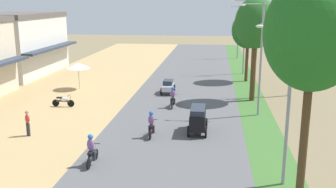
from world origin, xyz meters
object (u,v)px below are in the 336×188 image
at_px(pedestrian_on_shoulder, 28,122).
at_px(streetlamp_near, 290,93).
at_px(median_tree_third, 248,30).
at_px(car_van_black, 198,118).
at_px(median_tree_nearest, 313,34).
at_px(streetlamp_far, 245,32).
at_px(motorbike_ahead_fourth, 173,97).
at_px(motorbike_ahead_third, 152,124).
at_px(utility_pole_near, 292,45).
at_px(car_sedan_silver, 168,86).
at_px(streetlamp_farthest, 238,28).
at_px(vendor_umbrella, 78,66).
at_px(median_tree_second, 256,24).
at_px(streetlamp_mid, 261,52).
at_px(motorbike_ahead_second, 92,150).
at_px(parked_motorbike_third, 63,101).

xyz_separation_m(pedestrian_on_shoulder, streetlamp_near, (14.58, -4.80, 3.34)).
height_order(median_tree_third, car_van_black, median_tree_third).
relative_size(pedestrian_on_shoulder, median_tree_nearest, 0.18).
bearing_deg(median_tree_third, median_tree_nearest, -90.60).
relative_size(median_tree_nearest, streetlamp_far, 1.08).
relative_size(car_van_black, motorbike_ahead_fourth, 1.34).
relative_size(median_tree_third, streetlamp_near, 0.97).
relative_size(median_tree_third, motorbike_ahead_third, 3.95).
distance_m(pedestrian_on_shoulder, car_van_black, 10.55).
relative_size(utility_pole_near, car_sedan_silver, 3.82).
xyz_separation_m(pedestrian_on_shoulder, streetlamp_farthest, (14.58, 35.50, 3.44)).
relative_size(utility_pole_near, motorbike_ahead_fourth, 4.79).
bearing_deg(streetlamp_farthest, streetlamp_near, -90.00).
height_order(vendor_umbrella, car_sedan_silver, vendor_umbrella).
relative_size(vendor_umbrella, motorbike_ahead_fourth, 1.40).
distance_m(median_tree_second, utility_pole_near, 4.52).
bearing_deg(median_tree_nearest, median_tree_third, 89.40).
xyz_separation_m(vendor_umbrella, median_tree_third, (15.96, 5.71, 2.98)).
height_order(streetlamp_near, streetlamp_farthest, streetlamp_farthest).
bearing_deg(pedestrian_on_shoulder, vendor_umbrella, 95.87).
bearing_deg(median_tree_nearest, motorbike_ahead_third, 124.46).
bearing_deg(median_tree_third, streetlamp_mid, -90.16).
relative_size(streetlamp_near, car_van_black, 3.04).
height_order(median_tree_third, streetlamp_farthest, streetlamp_farthest).
xyz_separation_m(median_tree_third, streetlamp_farthest, (-0.04, 16.74, -0.89)).
bearing_deg(utility_pole_near, car_sedan_silver, -176.57).
bearing_deg(utility_pole_near, pedestrian_on_shoulder, -144.22).
bearing_deg(vendor_umbrella, motorbike_ahead_second, -68.53).
bearing_deg(median_tree_second, parked_motorbike_third, -165.56).
height_order(streetlamp_near, car_sedan_silver, streetlamp_near).
bearing_deg(utility_pole_near, streetlamp_far, 108.45).
relative_size(streetlamp_near, motorbike_ahead_second, 4.07).
xyz_separation_m(utility_pole_near, motorbike_ahead_fourth, (-9.77, -5.28, -3.65)).
height_order(median_tree_second, streetlamp_farthest, median_tree_second).
bearing_deg(car_sedan_silver, streetlamp_farthest, 72.41).
bearing_deg(car_sedan_silver, median_tree_nearest, -71.61).
distance_m(median_tree_third, streetlamp_near, 23.58).
xyz_separation_m(streetlamp_far, motorbike_ahead_third, (-6.97, -22.27, -3.97)).
distance_m(median_tree_nearest, streetlamp_mid, 15.56).
distance_m(median_tree_second, motorbike_ahead_third, 13.32).
relative_size(median_tree_nearest, streetlamp_mid, 1.12).
bearing_deg(motorbike_ahead_third, motorbike_ahead_fourth, 85.41).
height_order(median_tree_third, motorbike_ahead_third, median_tree_third).
bearing_deg(pedestrian_on_shoulder, streetlamp_farthest, 67.67).
bearing_deg(motorbike_ahead_second, median_tree_nearest, -30.27).
relative_size(median_tree_third, motorbike_ahead_fourth, 3.95).
distance_m(parked_motorbike_third, motorbike_ahead_second, 12.04).
relative_size(vendor_umbrella, streetlamp_farthest, 0.34).
bearing_deg(vendor_umbrella, parked_motorbike_third, -81.67).
bearing_deg(motorbike_ahead_third, car_van_black, 21.90).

